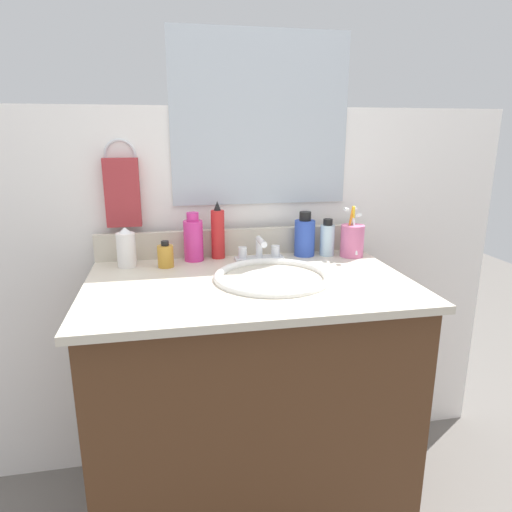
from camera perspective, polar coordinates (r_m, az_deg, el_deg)
ground_plane at (r=1.73m, az=-0.78°, el=-29.39°), size 6.00×6.00×0.00m
vanity_cabinet at (r=1.48m, az=-0.83°, el=-18.47°), size 0.88×0.55×0.79m
countertop at (r=1.30m, az=-0.90°, el=-3.48°), size 0.92×0.59×0.02m
backsplash at (r=1.56m, az=-2.76°, el=1.77°), size 0.92×0.02×0.09m
back_wall at (r=1.67m, az=-2.99°, el=-4.54°), size 2.02×0.04×1.30m
mirror_panel at (r=1.57m, az=0.59°, el=16.81°), size 0.60×0.01×0.56m
towel_ring at (r=1.55m, az=-16.74°, el=12.14°), size 0.10×0.01×0.10m
hand_towel at (r=1.54m, az=-16.46°, el=7.65°), size 0.11×0.04×0.22m
sink_basin at (r=1.32m, az=2.11°, el=-4.13°), size 0.34×0.34×0.11m
faucet at (r=1.48m, az=0.43°, el=0.42°), size 0.16×0.10×0.08m
bottle_spray_red at (r=1.51m, az=-4.82°, el=2.91°), size 0.04×0.04×0.19m
bottle_lotion_white at (r=1.47m, az=-16.02°, el=0.91°), size 0.06×0.06×0.13m
bottle_oil_amber at (r=1.44m, az=-11.31°, el=0.05°), size 0.05×0.05×0.08m
bottle_gel_clear at (r=1.56m, az=8.95°, el=2.15°), size 0.05×0.05×0.13m
bottle_shampoo_blue at (r=1.55m, az=6.14°, el=2.46°), size 0.07×0.07×0.15m
bottle_soap_pink at (r=1.49m, az=-7.88°, el=2.13°), size 0.06×0.06×0.16m
cup_pink at (r=1.57m, az=12.01°, el=1.98°), size 0.08×0.09×0.17m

